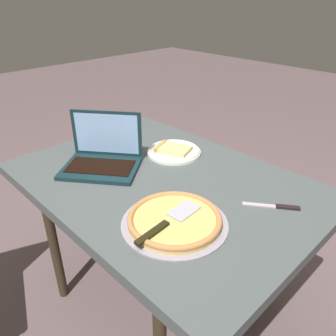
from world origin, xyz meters
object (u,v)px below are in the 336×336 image
object	(u,v)px
pizza_plate	(174,151)
pizza_tray	(175,220)
laptop	(103,157)
table_knife	(277,206)
dining_table	(163,190)

from	to	relation	value
pizza_plate	pizza_tray	xyz separation A→B (m)	(-0.41, 0.40, 0.00)
laptop	table_knife	size ratio (longest dim) A/B	2.29
dining_table	table_knife	bearing A→B (deg)	-160.28
pizza_plate	table_knife	world-z (taller)	pizza_plate
laptop	table_knife	xyz separation A→B (m)	(-0.74, -0.28, -0.04)
dining_table	pizza_tray	world-z (taller)	pizza_tray
laptop	dining_table	bearing A→B (deg)	-157.98
laptop	pizza_plate	distance (m)	0.36
dining_table	table_knife	size ratio (longest dim) A/B	7.13
table_knife	pizza_plate	bearing A→B (deg)	-4.80
table_knife	dining_table	bearing A→B (deg)	19.72
dining_table	laptop	bearing A→B (deg)	22.02
laptop	pizza_tray	distance (m)	0.55
pizza_tray	table_knife	xyz separation A→B (m)	(-0.20, -0.35, -0.01)
pizza_plate	dining_table	bearing A→B (deg)	125.11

